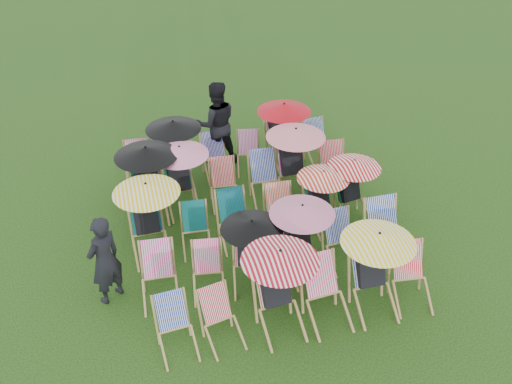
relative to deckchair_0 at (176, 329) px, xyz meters
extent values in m
plane|color=black|center=(1.90, 2.23, -0.42)|extent=(100.00, 100.00, 0.00)
cube|color=navy|center=(-0.02, 0.23, 0.16)|extent=(0.46, 0.36, 0.52)
cube|color=red|center=(0.64, 0.21, 0.15)|extent=(0.48, 0.39, 0.51)
cube|color=red|center=(1.58, 0.27, 0.27)|extent=(0.55, 0.43, 0.62)
cube|color=black|center=(1.59, 0.22, 0.27)|extent=(0.47, 0.48, 0.65)
sphere|color=tan|center=(1.58, 0.32, 0.61)|extent=(0.23, 0.23, 0.23)
cylinder|color=black|center=(1.65, 0.18, 0.56)|extent=(0.03, 0.03, 0.76)
cone|color=#B3091A|center=(1.65, 0.18, 0.90)|extent=(1.19, 1.19, 0.18)
cube|color=#F03073|center=(2.36, 0.26, 0.27)|extent=(0.55, 0.42, 0.62)
cube|color=#0828AF|center=(3.18, 0.27, 0.27)|extent=(0.52, 0.38, 0.62)
cube|color=black|center=(3.18, 0.22, 0.27)|extent=(0.43, 0.45, 0.65)
sphere|color=tan|center=(3.18, 0.32, 0.61)|extent=(0.23, 0.23, 0.23)
cylinder|color=black|center=(3.25, 0.17, 0.55)|extent=(0.03, 0.03, 0.75)
cone|color=yellow|center=(3.25, 0.17, 0.90)|extent=(1.19, 1.19, 0.18)
cube|color=red|center=(3.89, 0.26, 0.22)|extent=(0.52, 0.41, 0.58)
cube|color=#E72E92|center=(-0.08, 1.38, 0.22)|extent=(0.51, 0.39, 0.57)
cube|color=#EB2F80|center=(0.74, 1.30, 0.15)|extent=(0.47, 0.38, 0.51)
cube|color=red|center=(1.45, 1.28, 0.19)|extent=(0.52, 0.42, 0.55)
cube|color=black|center=(1.44, 1.24, 0.19)|extent=(0.45, 0.46, 0.57)
sphere|color=tan|center=(1.46, 1.33, 0.49)|extent=(0.20, 0.20, 0.20)
cylinder|color=black|center=(1.49, 1.19, 0.44)|extent=(0.03, 0.03, 0.67)
cone|color=black|center=(1.49, 1.19, 0.75)|extent=(1.05, 1.05, 0.16)
cube|color=#EC2F87|center=(2.31, 1.35, 0.23)|extent=(0.54, 0.44, 0.58)
cube|color=black|center=(2.32, 1.30, 0.23)|extent=(0.47, 0.48, 0.61)
sphere|color=tan|center=(2.30, 1.40, 0.55)|extent=(0.21, 0.21, 0.21)
cylinder|color=black|center=(2.38, 1.27, 0.50)|extent=(0.03, 0.03, 0.71)
cone|color=#CB688A|center=(2.38, 1.27, 0.82)|extent=(1.12, 1.12, 0.17)
cube|color=navy|center=(3.13, 1.44, 0.20)|extent=(0.48, 0.36, 0.55)
cube|color=navy|center=(3.97, 1.38, 0.29)|extent=(0.54, 0.40, 0.64)
cube|color=#0A713E|center=(-0.13, 2.57, 0.27)|extent=(0.53, 0.40, 0.62)
cube|color=black|center=(-0.13, 2.52, 0.27)|extent=(0.44, 0.46, 0.65)
sphere|color=tan|center=(-0.14, 2.62, 0.61)|extent=(0.23, 0.23, 0.23)
cylinder|color=black|center=(-0.07, 2.48, 0.55)|extent=(0.03, 0.03, 0.76)
cone|color=yellow|center=(-0.07, 2.48, 0.90)|extent=(1.19, 1.19, 0.18)
cube|color=#0A6F2A|center=(0.72, 2.45, 0.15)|extent=(0.45, 0.35, 0.51)
cube|color=#0B7626|center=(1.44, 2.50, 0.23)|extent=(0.49, 0.37, 0.58)
cube|color=red|center=(2.36, 2.51, 0.20)|extent=(0.49, 0.38, 0.55)
cube|color=#0A6B30|center=(3.11, 2.43, 0.16)|extent=(0.49, 0.40, 0.52)
cube|color=black|center=(3.12, 2.39, 0.16)|extent=(0.43, 0.44, 0.54)
sphere|color=tan|center=(3.11, 2.47, 0.44)|extent=(0.19, 0.19, 0.19)
cylinder|color=black|center=(3.18, 2.36, 0.40)|extent=(0.03, 0.03, 0.63)
cone|color=red|center=(3.18, 2.36, 0.69)|extent=(0.99, 0.99, 0.15)
cube|color=#0A6E25|center=(3.79, 2.57, 0.18)|extent=(0.51, 0.42, 0.54)
cube|color=black|center=(3.80, 2.53, 0.18)|extent=(0.45, 0.46, 0.56)
sphere|color=tan|center=(3.78, 2.62, 0.48)|extent=(0.20, 0.20, 0.20)
cylinder|color=black|center=(3.86, 2.50, 0.43)|extent=(0.03, 0.03, 0.66)
cone|color=red|center=(3.86, 2.50, 0.73)|extent=(1.04, 1.04, 0.16)
cube|color=#0A6E2A|center=(0.00, 3.74, 0.29)|extent=(0.54, 0.40, 0.64)
cube|color=black|center=(0.00, 3.69, 0.29)|extent=(0.45, 0.46, 0.67)
sphere|color=tan|center=(-0.01, 3.80, 0.64)|extent=(0.23, 0.23, 0.23)
cylinder|color=black|center=(0.06, 3.65, 0.58)|extent=(0.03, 0.03, 0.78)
cone|color=black|center=(0.06, 3.65, 0.94)|extent=(1.22, 1.22, 0.19)
cube|color=#0A722A|center=(0.64, 3.76, 0.24)|extent=(0.52, 0.39, 0.59)
cube|color=black|center=(0.64, 3.71, 0.24)|extent=(0.44, 0.45, 0.62)
sphere|color=tan|center=(0.63, 3.81, 0.57)|extent=(0.22, 0.22, 0.22)
cylinder|color=black|center=(0.70, 3.67, 0.51)|extent=(0.03, 0.03, 0.72)
cone|color=pink|center=(0.70, 3.67, 0.84)|extent=(1.14, 1.14, 0.18)
cube|color=red|center=(1.54, 3.73, 0.19)|extent=(0.48, 0.37, 0.54)
cube|color=#0823AF|center=(2.38, 3.63, 0.26)|extent=(0.52, 0.40, 0.60)
cube|color=#D0297C|center=(2.99, 3.71, 0.28)|extent=(0.54, 0.40, 0.63)
cube|color=black|center=(2.99, 3.66, 0.28)|extent=(0.45, 0.46, 0.66)
sphere|color=tan|center=(2.99, 3.77, 0.63)|extent=(0.23, 0.23, 0.23)
cylinder|color=black|center=(3.05, 3.61, 0.57)|extent=(0.03, 0.03, 0.77)
cone|color=#E07281|center=(3.05, 3.61, 0.92)|extent=(1.21, 1.21, 0.19)
cube|color=red|center=(3.89, 3.64, 0.24)|extent=(0.52, 0.41, 0.59)
cube|color=#D32A66|center=(-0.06, 4.77, 0.23)|extent=(0.52, 0.40, 0.59)
cube|color=red|center=(0.66, 4.77, 0.26)|extent=(0.54, 0.41, 0.61)
cube|color=black|center=(0.66, 4.72, 0.26)|extent=(0.46, 0.47, 0.63)
sphere|color=tan|center=(0.66, 4.82, 0.59)|extent=(0.22, 0.22, 0.22)
cylinder|color=black|center=(0.73, 4.68, 0.54)|extent=(0.03, 0.03, 0.74)
cone|color=black|center=(0.73, 4.68, 0.88)|extent=(1.17, 1.17, 0.18)
cube|color=#1307A1|center=(1.58, 4.81, 0.19)|extent=(0.47, 0.35, 0.54)
cube|color=#D22A89|center=(2.37, 4.82, 0.15)|extent=(0.48, 0.39, 0.51)
cube|color=#EE2F7C|center=(3.10, 4.87, 0.27)|extent=(0.57, 0.46, 0.62)
cube|color=black|center=(3.11, 4.82, 0.27)|extent=(0.50, 0.51, 0.65)
sphere|color=tan|center=(3.09, 4.93, 0.61)|extent=(0.23, 0.23, 0.23)
cylinder|color=black|center=(3.18, 4.79, 0.55)|extent=(0.03, 0.03, 0.76)
cone|color=#B40A13|center=(3.18, 4.79, 0.90)|extent=(1.19, 1.19, 0.18)
cube|color=#072D91|center=(3.91, 4.76, 0.21)|extent=(0.51, 0.40, 0.56)
imported|color=black|center=(-0.90, 1.34, 0.41)|extent=(0.72, 0.68, 1.66)
imported|color=black|center=(1.72, 5.10, 0.55)|extent=(0.96, 0.75, 1.94)
camera|label=1|loc=(-0.37, -5.86, 6.50)|focal=40.00mm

